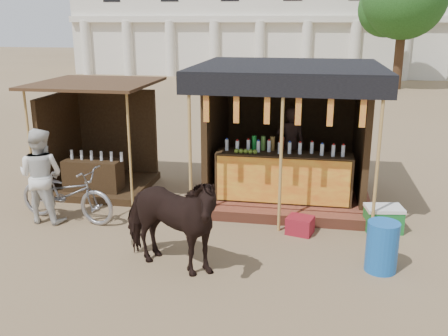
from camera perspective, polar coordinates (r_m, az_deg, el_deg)
ground at (r=7.77m, az=-2.09°, el=-11.15°), size 120.00×120.00×0.00m
main_stall at (r=10.42m, az=7.14°, el=2.04°), size 3.60×3.61×2.78m
secondary_stall at (r=11.33m, az=-14.51°, el=1.89°), size 2.40×2.40×2.38m
cow at (r=7.37m, az=-6.36°, el=-6.13°), size 2.02×1.41×1.56m
motorbike at (r=9.71m, az=-17.56°, el=-2.81°), size 2.08×1.04×1.04m
bystander at (r=9.71m, az=-20.18°, el=-0.83°), size 0.90×0.73×1.76m
blue_barrel at (r=7.84m, az=17.61°, el=-8.57°), size 0.59×0.59×0.77m
red_crate at (r=8.91m, az=8.68°, el=-6.48°), size 0.52×0.47×0.31m
cooler at (r=9.32m, az=17.74°, el=-5.54°), size 0.70×0.54×0.46m
background_building at (r=36.83m, az=4.80°, el=17.02°), size 26.00×7.45×8.18m
tree at (r=29.21m, az=19.48°, el=17.62°), size 4.50×4.40×7.00m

